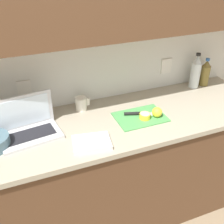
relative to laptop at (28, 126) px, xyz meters
name	(u,v)px	position (x,y,z in m)	size (l,w,h in m)	color
ground_plane	(98,217)	(0.41, -0.06, -0.96)	(12.00, 12.00, 0.00)	#847056
wall_back	(77,12)	(0.41, 0.19, 0.60)	(5.20, 0.38, 2.60)	white
counter_unit	(94,176)	(0.39, -0.06, -0.50)	(2.51, 0.65, 0.90)	brown
laptop	(28,126)	(0.00, 0.00, 0.00)	(0.39, 0.27, 0.24)	silver
cutting_board	(140,117)	(0.72, -0.09, -0.05)	(0.33, 0.24, 0.01)	#4C9E51
knife	(136,114)	(0.71, -0.06, -0.04)	(0.25, 0.11, 0.02)	silver
lemon_half_cut	(145,116)	(0.74, -0.12, -0.03)	(0.07, 0.07, 0.04)	yellow
lemon_whole_beside	(157,112)	(0.83, -0.13, -0.01)	(0.07, 0.07, 0.07)	yellow
bottle_green_soda	(196,72)	(1.34, 0.17, 0.07)	(0.08, 0.08, 0.28)	silver
bottle_oil_tall	(205,73)	(1.43, 0.17, 0.05)	(0.07, 0.07, 0.23)	olive
measuring_cup	(81,104)	(0.39, 0.16, -0.01)	(0.10, 0.08, 0.09)	silver
dish_towel	(92,142)	(0.33, -0.24, -0.04)	(0.22, 0.16, 0.02)	silver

